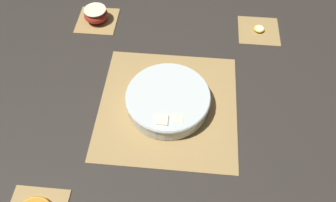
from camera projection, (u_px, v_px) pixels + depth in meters
The scene contains 7 objects.
ground_plane at pixel (168, 106), 1.00m from camera, with size 6.00×6.00×0.00m, color #2D2823.
bamboo_mat_center at pixel (168, 105), 0.99m from camera, with size 0.42×0.42×0.01m.
coaster_mat_near_left at pixel (97, 20), 1.21m from camera, with size 0.15×0.15×0.01m.
coaster_mat_far_left at pixel (259, 30), 1.18m from camera, with size 0.15×0.15×0.01m.
fruit_salad_bowl at pixel (168, 99), 0.97m from camera, with size 0.25×0.25×0.06m.
apple_half at pixel (96, 14), 1.19m from camera, with size 0.09×0.09×0.05m.
banana_coin_single at pixel (259, 29), 1.18m from camera, with size 0.04×0.04×0.01m.
Camera 1 is at (0.56, 0.05, 0.82)m, focal length 35.00 mm.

